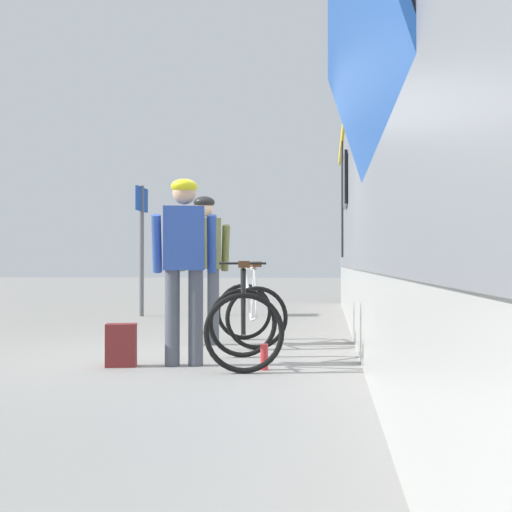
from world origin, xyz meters
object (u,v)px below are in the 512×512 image
cyclist_far_in_blue (184,254)px  backpack_on_platform (121,345)px  train_car (506,165)px  cyclist_near_in_olive (204,256)px  water_bottle_near_the_bikes (264,357)px  bicycle_far_black (243,323)px  platform_sign_post (142,228)px  bicycle_near_white (250,311)px

cyclist_far_in_blue → backpack_on_platform: cyclist_far_in_blue is taller
train_car → cyclist_near_in_olive: size_ratio=10.59×
train_car → water_bottle_near_the_bikes: size_ratio=79.47×
cyclist_near_in_olive → backpack_on_platform: (-0.46, -1.75, -0.85)m
backpack_on_platform → train_car: bearing=2.2°
cyclist_far_in_blue → bicycle_far_black: cyclist_far_in_blue is taller
backpack_on_platform → water_bottle_near_the_bikes: backpack_on_platform is taller
train_car → platform_sign_post: bearing=135.9°
cyclist_near_in_olive → platform_sign_post: (-1.94, 4.21, 0.57)m
cyclist_far_in_blue → platform_sign_post: bearing=109.4°
train_car → water_bottle_near_the_bikes: train_car is taller
cyclist_near_in_olive → water_bottle_near_the_bikes: bearing=-63.8°
backpack_on_platform → water_bottle_near_the_bikes: 1.35m
train_car → bicycle_far_black: 3.11m
bicycle_near_white → platform_sign_post: size_ratio=0.51×
cyclist_near_in_olive → bicycle_far_black: 1.79m
train_car → platform_sign_post: 7.25m
platform_sign_post → cyclist_far_in_blue: bearing=-70.6°
cyclist_far_in_blue → backpack_on_platform: size_ratio=4.40×
cyclist_near_in_olive → cyclist_far_in_blue: bearing=-86.0°
cyclist_far_in_blue → platform_sign_post: platform_sign_post is taller
train_car → backpack_on_platform: train_car is taller
bicycle_near_white → water_bottle_near_the_bikes: 1.96m
cyclist_near_in_olive → platform_sign_post: platform_sign_post is taller
bicycle_far_black → platform_sign_post: 6.42m
cyclist_near_in_olive → backpack_on_platform: size_ratio=4.40×
bicycle_far_black → platform_sign_post: (-2.61, 5.74, 1.22)m
bicycle_far_black → cyclist_far_in_blue: bearing=-168.9°
bicycle_near_white → bicycle_far_black: bearing=-85.7°
cyclist_far_in_blue → backpack_on_platform: bearing=-169.3°
bicycle_near_white → water_bottle_near_the_bikes: bicycle_near_white is taller
water_bottle_near_the_bikes → platform_sign_post: 6.82m
bicycle_far_black → train_car: bearing=15.0°
train_car → cyclist_near_in_olive: bearing=165.6°
train_car → cyclist_near_in_olive: 3.48m
cyclist_far_in_blue → bicycle_far_black: bearing=11.1°
cyclist_far_in_blue → bicycle_far_black: size_ratio=1.52×
train_car → cyclist_near_in_olive: train_car is taller
train_car → platform_sign_post: (-5.20, 5.04, -0.34)m
cyclist_far_in_blue → water_bottle_near_the_bikes: bearing=-12.4°
cyclist_near_in_olive → water_bottle_near_the_bikes: (0.89, -1.81, -0.94)m
cyclist_far_in_blue → water_bottle_near_the_bikes: 1.23m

